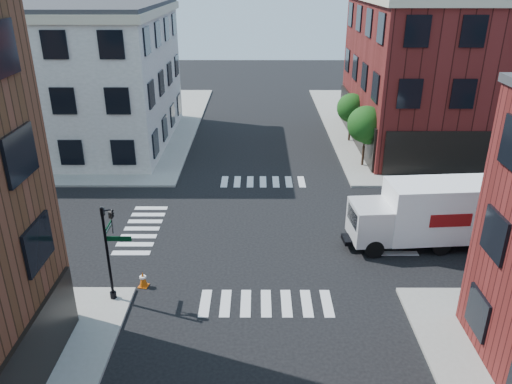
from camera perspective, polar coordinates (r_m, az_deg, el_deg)
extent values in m
plane|color=black|center=(28.56, 0.94, -4.25)|extent=(120.00, 120.00, 0.00)
cube|color=gray|center=(52.64, 24.34, 6.99)|extent=(30.00, 30.00, 0.15)
cube|color=gray|center=(52.33, -23.21, 7.09)|extent=(30.00, 30.00, 0.15)
cube|color=#BAB6AA|center=(45.90, -24.29, 11.82)|extent=(22.00, 16.00, 11.00)
cylinder|color=black|center=(38.20, 12.12, 4.09)|extent=(0.18, 0.18, 1.47)
cylinder|color=black|center=(37.96, 12.22, 5.13)|extent=(0.12, 0.12, 1.47)
sphere|color=#123C10|center=(37.47, 12.44, 7.56)|extent=(2.69, 2.69, 2.69)
sphere|color=#123C10|center=(37.58, 12.77, 6.71)|extent=(1.85, 1.85, 1.85)
cylinder|color=black|center=(43.81, 10.62, 6.66)|extent=(0.18, 0.18, 1.33)
cylinder|color=black|center=(43.62, 10.69, 7.49)|extent=(0.12, 0.12, 1.33)
sphere|color=#123C10|center=(43.23, 10.84, 9.42)|extent=(2.43, 2.43, 2.43)
sphere|color=#123C10|center=(43.30, 11.14, 8.75)|extent=(1.67, 1.67, 1.67)
cylinder|color=black|center=(22.44, -16.57, -7.03)|extent=(0.12, 0.12, 4.60)
cylinder|color=black|center=(23.50, -16.00, -11.23)|extent=(0.28, 0.28, 0.30)
cube|color=#053819|center=(21.88, -15.44, -5.17)|extent=(1.10, 0.03, 0.22)
cube|color=#053819|center=(22.38, -16.52, -3.89)|extent=(0.03, 1.10, 0.22)
imported|color=black|center=(21.68, -16.10, -3.29)|extent=(0.22, 0.18, 1.10)
imported|color=black|center=(22.02, -17.06, -2.98)|extent=(0.18, 0.22, 1.10)
cube|color=white|center=(27.82, 20.34, -1.93)|extent=(5.85, 2.90, 3.03)
cube|color=maroon|center=(26.82, 21.38, -3.07)|extent=(2.15, 0.22, 0.68)
cube|color=maroon|center=(28.83, 19.38, -0.87)|extent=(2.15, 0.22, 0.68)
cube|color=silver|center=(26.73, 12.91, -3.32)|extent=(2.14, 2.50, 1.95)
cube|color=black|center=(26.33, 11.04, -2.75)|extent=(0.25, 1.86, 0.88)
cube|color=black|center=(28.04, 17.70, -4.92)|extent=(7.87, 1.62, 0.24)
cylinder|color=black|center=(26.36, 13.34, -6.32)|extent=(1.00, 0.42, 0.98)
cylinder|color=black|center=(28.07, 12.13, -4.24)|extent=(1.00, 0.42, 0.98)
cylinder|color=black|center=(27.60, 20.35, -5.80)|extent=(1.00, 0.42, 0.98)
cylinder|color=black|center=(29.24, 18.77, -3.85)|extent=(1.00, 0.42, 0.98)
cylinder|color=black|center=(28.64, 24.64, -5.44)|extent=(1.00, 0.42, 0.98)
cylinder|color=black|center=(30.22, 22.88, -3.58)|extent=(1.00, 0.42, 0.98)
cube|color=#CA5109|center=(24.26, -12.71, -10.42)|extent=(0.50, 0.50, 0.05)
cone|color=#CA5109|center=(24.05, -12.79, -9.69)|extent=(0.47, 0.47, 0.79)
cylinder|color=white|center=(23.99, -12.81, -9.47)|extent=(0.30, 0.30, 0.09)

